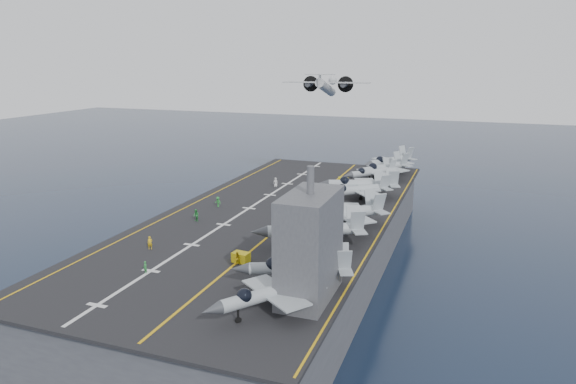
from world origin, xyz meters
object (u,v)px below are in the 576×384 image
(tow_cart_a, at_px, (241,257))
(island_superstructure, at_px, (310,234))
(transport_plane, at_px, (326,88))
(fighter_jet_0, at_px, (269,292))

(tow_cart_a, bearing_deg, island_superstructure, -29.81)
(island_superstructure, bearing_deg, tow_cart_a, 150.19)
(island_superstructure, height_order, transport_plane, transport_plane)
(tow_cart_a, height_order, transport_plane, transport_plane)
(transport_plane, bearing_deg, island_superstructure, -74.89)
(tow_cart_a, relative_size, transport_plane, 0.09)
(tow_cart_a, distance_m, transport_plane, 87.74)
(island_superstructure, xyz_separation_m, fighter_jet_0, (-2.77, -5.01, -5.15))
(island_superstructure, height_order, tow_cart_a, island_superstructure)
(island_superstructure, bearing_deg, fighter_jet_0, -118.91)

